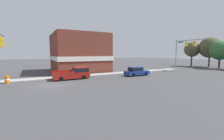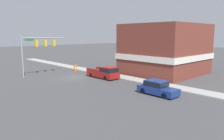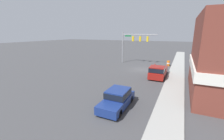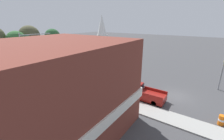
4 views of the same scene
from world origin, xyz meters
The scene contains 7 objects.
ground_plane centered at (0.00, 0.00, 0.00)m, with size 200.00×200.00×0.00m, color #424244.
sidewalk_curb centered at (-5.70, 0.00, 0.07)m, with size 2.40×60.00×0.14m.
near_signal_assembly centered at (3.27, -4.81, 4.87)m, with size 7.41×0.49×6.63m.
car_lead centered at (-1.41, 14.86, 0.83)m, with size 1.90×4.55×1.61m.
pickup_truck_parked centered at (-3.25, 3.93, 0.92)m, with size 2.09×5.55×1.87m.
construction_barrel centered at (-3.90, -5.11, 0.54)m, with size 0.58×0.58×1.06m.
corner_brick_building centered at (-13.63, 7.70, 4.07)m, with size 12.76×11.36×8.37m.
Camera 2 is at (18.50, 28.70, 6.65)m, focal length 35.00 mm.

